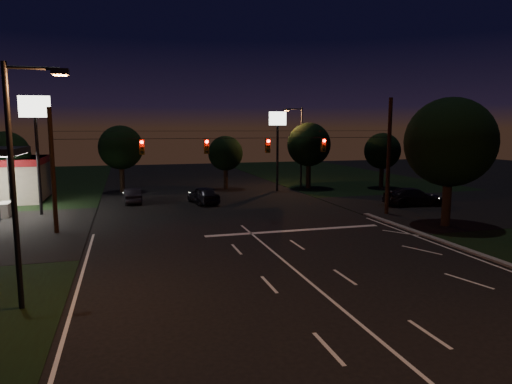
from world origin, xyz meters
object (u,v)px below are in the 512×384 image
object	(u,v)px
utility_pole_right	(386,214)
car_cross	(414,197)
car_oncoming_b	(132,196)
car_oncoming_a	(203,195)
tree_right_near	(449,143)

from	to	relation	value
utility_pole_right	car_cross	xyz separation A→B (m)	(4.37, 2.75, 0.77)
car_oncoming_b	car_oncoming_a	bearing A→B (deg)	158.66
car_oncoming_b	tree_right_near	bearing A→B (deg)	139.33
car_oncoming_a	car_oncoming_b	xyz separation A→B (m)	(-6.11, 2.02, -0.10)
car_oncoming_b	car_cross	size ratio (longest dim) A/B	0.76
car_oncoming_b	car_cross	xyz separation A→B (m)	(23.48, -8.30, 0.11)
car_oncoming_b	car_cross	world-z (taller)	car_cross
car_oncoming_a	car_oncoming_b	bearing A→B (deg)	-29.21
utility_pole_right	tree_right_near	distance (m)	7.61
utility_pole_right	car_oncoming_a	bearing A→B (deg)	145.22
tree_right_near	car_oncoming_a	world-z (taller)	tree_right_near
tree_right_near	car_cross	xyz separation A→B (m)	(2.84, 7.58, -4.90)
tree_right_near	car_cross	distance (m)	9.47
car_cross	utility_pole_right	bearing A→B (deg)	128.87
utility_pole_right	car_oncoming_b	xyz separation A→B (m)	(-19.11, 11.04, 0.66)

